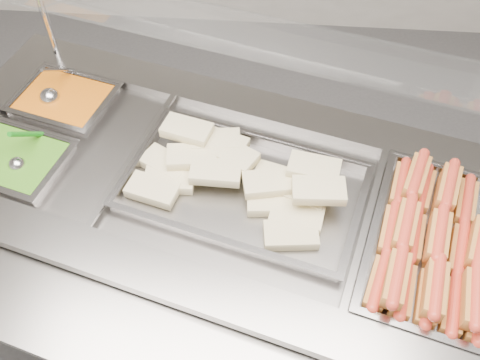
# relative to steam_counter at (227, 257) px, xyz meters

# --- Properties ---
(steam_counter) EXTENTS (2.13, 1.37, 0.94)m
(steam_counter) POSITION_rel_steam_counter_xyz_m (0.00, 0.00, 0.00)
(steam_counter) COLOR slate
(steam_counter) RESTS_ON ground
(tray_rail) EXTENTS (1.89, 0.86, 0.05)m
(tray_rail) POSITION_rel_steam_counter_xyz_m (-0.15, -0.52, 0.42)
(tray_rail) COLOR gray
(tray_rail) RESTS_ON steam_counter
(sneeze_guard) EXTENTS (1.75, 0.76, 0.46)m
(sneeze_guard) POSITION_rel_steam_counter_xyz_m (0.06, 0.22, 0.85)
(sneeze_guard) COLOR silver
(sneeze_guard) RESTS_ON steam_counter
(pan_hotdogs) EXTENTS (0.50, 0.65, 0.10)m
(pan_hotdogs) POSITION_rel_steam_counter_xyz_m (0.63, -0.18, 0.43)
(pan_hotdogs) COLOR gray
(pan_hotdogs) RESTS_ON steam_counter
(pan_wraps) EXTENTS (0.80, 0.60, 0.07)m
(pan_wraps) POSITION_rel_steam_counter_xyz_m (0.06, -0.02, 0.44)
(pan_wraps) COLOR gray
(pan_wraps) RESTS_ON steam_counter
(pan_beans) EXTENTS (0.37, 0.33, 0.10)m
(pan_beans) POSITION_rel_steam_counter_xyz_m (-0.61, 0.33, 0.43)
(pan_beans) COLOR gray
(pan_beans) RESTS_ON steam_counter
(pan_peas) EXTENTS (0.37, 0.33, 0.10)m
(pan_peas) POSITION_rel_steam_counter_xyz_m (-0.69, 0.04, 0.43)
(pan_peas) COLOR gray
(pan_peas) RESTS_ON steam_counter
(hotdogs_in_buns) EXTENTS (0.40, 0.60, 0.12)m
(hotdogs_in_buns) POSITION_rel_steam_counter_xyz_m (0.62, -0.19, 0.48)
(hotdogs_in_buns) COLOR #9E5F21
(hotdogs_in_buns) RESTS_ON pan_hotdogs
(tortilla_wraps) EXTENTS (0.67, 0.45, 0.10)m
(tortilla_wraps) POSITION_rel_steam_counter_xyz_m (0.05, 0.01, 0.49)
(tortilla_wraps) COLOR beige
(tortilla_wraps) RESTS_ON pan_wraps
(ladle) EXTENTS (0.09, 0.20, 0.16)m
(ladle) POSITION_rel_steam_counter_xyz_m (-0.65, 0.33, 0.48)
(ladle) COLOR #B4B5B9
(ladle) RESTS_ON pan_beans
(serving_spoon) EXTENTS (0.08, 0.18, 0.16)m
(serving_spoon) POSITION_rel_steam_counter_xyz_m (-0.66, 0.02, 0.48)
(serving_spoon) COLOR #B4B5B9
(serving_spoon) RESTS_ON pan_peas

